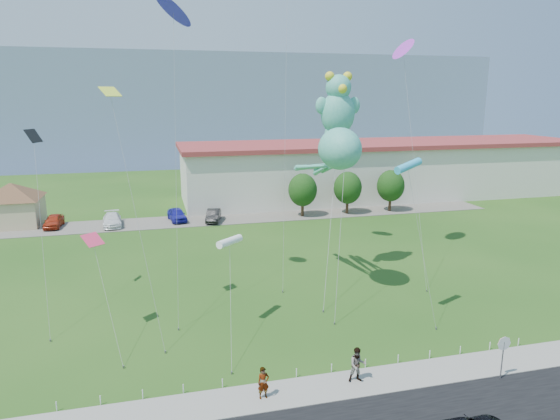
{
  "coord_description": "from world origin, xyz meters",
  "views": [
    {
      "loc": [
        -7.84,
        -24.51,
        14.76
      ],
      "look_at": [
        0.45,
        8.0,
        7.11
      ],
      "focal_mm": 32.0,
      "sensor_mm": 36.0,
      "label": 1
    }
  ],
  "objects_px": {
    "parked_car_red": "(54,221)",
    "parked_car_white": "(112,220)",
    "pedestrian_left": "(263,383)",
    "octopus_kite": "(335,156)",
    "warehouse": "(385,169)",
    "stop_sign": "(504,347)",
    "pedestrian_right": "(358,365)",
    "pavilion": "(12,200)",
    "teddy_bear_kite": "(338,108)",
    "parked_car_black": "(213,215)",
    "parked_car_blue": "(177,215)"
  },
  "relations": [
    {
      "from": "pedestrian_right",
      "to": "teddy_bear_kite",
      "type": "xyz_separation_m",
      "value": [
        4.59,
        15.92,
        12.83
      ]
    },
    {
      "from": "warehouse",
      "to": "pedestrian_right",
      "type": "distance_m",
      "value": 52.56
    },
    {
      "from": "pedestrian_left",
      "to": "parked_car_black",
      "type": "distance_m",
      "value": 36.92
    },
    {
      "from": "pedestrian_left",
      "to": "octopus_kite",
      "type": "height_order",
      "value": "octopus_kite"
    },
    {
      "from": "pedestrian_left",
      "to": "parked_car_red",
      "type": "distance_m",
      "value": 41.87
    },
    {
      "from": "pavilion",
      "to": "teddy_bear_kite",
      "type": "bearing_deg",
      "value": -38.98
    },
    {
      "from": "pavilion",
      "to": "parked_car_red",
      "type": "distance_m",
      "value": 5.63
    },
    {
      "from": "warehouse",
      "to": "parked_car_black",
      "type": "relative_size",
      "value": 14.08
    },
    {
      "from": "parked_car_red",
      "to": "pedestrian_right",
      "type": "bearing_deg",
      "value": -57.97
    },
    {
      "from": "stop_sign",
      "to": "pedestrian_right",
      "type": "xyz_separation_m",
      "value": [
        -7.56,
        1.58,
        -0.82
      ]
    },
    {
      "from": "pedestrian_left",
      "to": "teddy_bear_kite",
      "type": "relative_size",
      "value": 0.1
    },
    {
      "from": "pedestrian_left",
      "to": "parked_car_white",
      "type": "relative_size",
      "value": 0.33
    },
    {
      "from": "pedestrian_left",
      "to": "parked_car_white",
      "type": "distance_m",
      "value": 38.85
    },
    {
      "from": "parked_car_red",
      "to": "parked_car_white",
      "type": "relative_size",
      "value": 0.87
    },
    {
      "from": "pavilion",
      "to": "pedestrian_left",
      "type": "distance_m",
      "value": 45.9
    },
    {
      "from": "pavilion",
      "to": "parked_car_black",
      "type": "xyz_separation_m",
      "value": [
        22.8,
        -3.98,
        -2.25
      ]
    },
    {
      "from": "parked_car_blue",
      "to": "octopus_kite",
      "type": "relative_size",
      "value": 0.35
    },
    {
      "from": "warehouse",
      "to": "parked_car_black",
      "type": "bearing_deg",
      "value": -159.85
    },
    {
      "from": "pedestrian_right",
      "to": "parked_car_white",
      "type": "xyz_separation_m",
      "value": [
        -14.82,
        37.4,
        -0.27
      ]
    },
    {
      "from": "pedestrian_right",
      "to": "parked_car_blue",
      "type": "height_order",
      "value": "pedestrian_right"
    },
    {
      "from": "pavilion",
      "to": "pedestrian_right",
      "type": "xyz_separation_m",
      "value": [
        25.94,
        -40.63,
        -1.97
      ]
    },
    {
      "from": "parked_car_blue",
      "to": "octopus_kite",
      "type": "distance_m",
      "value": 29.27
    },
    {
      "from": "parked_car_red",
      "to": "parked_car_white",
      "type": "bearing_deg",
      "value": -5.71
    },
    {
      "from": "parked_car_white",
      "to": "pedestrian_left",
      "type": "bearing_deg",
      "value": -79.49
    },
    {
      "from": "parked_car_blue",
      "to": "teddy_bear_kite",
      "type": "relative_size",
      "value": 0.27
    },
    {
      "from": "warehouse",
      "to": "teddy_bear_kite",
      "type": "distance_m",
      "value": 37.64
    },
    {
      "from": "pavilion",
      "to": "parked_car_black",
      "type": "relative_size",
      "value": 2.12
    },
    {
      "from": "parked_car_red",
      "to": "parked_car_blue",
      "type": "relative_size",
      "value": 0.96
    },
    {
      "from": "pavilion",
      "to": "parked_car_blue",
      "type": "bearing_deg",
      "value": -8.08
    },
    {
      "from": "teddy_bear_kite",
      "to": "pedestrian_right",
      "type": "bearing_deg",
      "value": -106.1
    },
    {
      "from": "stop_sign",
      "to": "parked_car_red",
      "type": "xyz_separation_m",
      "value": [
        -28.84,
        39.98,
        -1.08
      ]
    },
    {
      "from": "warehouse",
      "to": "stop_sign",
      "type": "xyz_separation_m",
      "value": [
        -16.5,
        -48.21,
        -2.26
      ]
    },
    {
      "from": "pavilion",
      "to": "parked_car_white",
      "type": "relative_size",
      "value": 1.86
    },
    {
      "from": "parked_car_white",
      "to": "octopus_kite",
      "type": "distance_m",
      "value": 32.24
    },
    {
      "from": "warehouse",
      "to": "parked_car_black",
      "type": "distance_m",
      "value": 29.16
    },
    {
      "from": "warehouse",
      "to": "stop_sign",
      "type": "distance_m",
      "value": 51.0
    },
    {
      "from": "parked_car_red",
      "to": "octopus_kite",
      "type": "xyz_separation_m",
      "value": [
        24.4,
        -25.94,
        9.74
      ]
    },
    {
      "from": "pavilion",
      "to": "pedestrian_left",
      "type": "xyz_separation_m",
      "value": [
        20.84,
        -40.84,
        -2.1
      ]
    },
    {
      "from": "parked_car_white",
      "to": "octopus_kite",
      "type": "bearing_deg",
      "value": -58.26
    },
    {
      "from": "parked_car_blue",
      "to": "pedestrian_left",
      "type": "bearing_deg",
      "value": -95.31
    },
    {
      "from": "stop_sign",
      "to": "warehouse",
      "type": "bearing_deg",
      "value": 71.1
    },
    {
      "from": "stop_sign",
      "to": "parked_car_black",
      "type": "distance_m",
      "value": 39.71
    },
    {
      "from": "parked_car_white",
      "to": "pavilion",
      "type": "bearing_deg",
      "value": 159.87
    },
    {
      "from": "parked_car_white",
      "to": "teddy_bear_kite",
      "type": "relative_size",
      "value": 0.3
    },
    {
      "from": "pedestrian_left",
      "to": "octopus_kite",
      "type": "relative_size",
      "value": 0.13
    },
    {
      "from": "pavilion",
      "to": "parked_car_red",
      "type": "height_order",
      "value": "pavilion"
    },
    {
      "from": "pavilion",
      "to": "warehouse",
      "type": "height_order",
      "value": "warehouse"
    },
    {
      "from": "pedestrian_left",
      "to": "parked_car_red",
      "type": "xyz_separation_m",
      "value": [
        -16.18,
        38.61,
        -0.13
      ]
    },
    {
      "from": "warehouse",
      "to": "parked_car_blue",
      "type": "height_order",
      "value": "warehouse"
    },
    {
      "from": "octopus_kite",
      "to": "teddy_bear_kite",
      "type": "xyz_separation_m",
      "value": [
        1.47,
        3.46,
        3.35
      ]
    }
  ]
}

